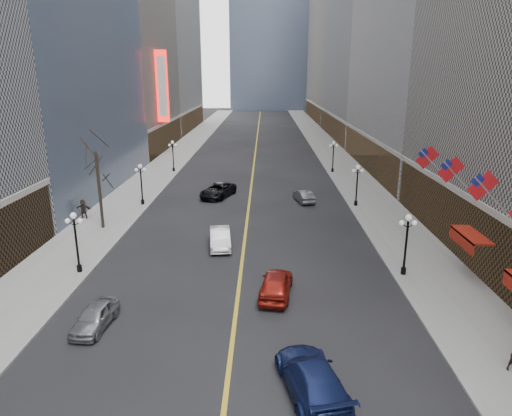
{
  "coord_description": "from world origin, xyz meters",
  "views": [
    {
      "loc": [
        1.71,
        -0.5,
        14.05
      ],
      "look_at": [
        1.31,
        20.84,
        7.78
      ],
      "focal_mm": 32.0,
      "sensor_mm": 36.0,
      "label": 1
    }
  ],
  "objects_px": {
    "streetlamp_east_1": "(407,238)",
    "car_nb_far": "(218,190)",
    "car_sb_near": "(312,378)",
    "streetlamp_west_1": "(76,236)",
    "car_nb_mid": "(220,238)",
    "car_sb_far": "(304,196)",
    "car_sb_mid": "(276,284)",
    "streetlamp_east_3": "(333,153)",
    "streetlamp_west_2": "(141,180)",
    "car_nb_near": "(95,317)",
    "streetlamp_west_3": "(173,153)",
    "streetlamp_east_2": "(357,181)"
  },
  "relations": [
    {
      "from": "streetlamp_west_1",
      "to": "streetlamp_east_3",
      "type": "bearing_deg",
      "value": 56.75
    },
    {
      "from": "streetlamp_west_3",
      "to": "car_nb_near",
      "type": "distance_m",
      "value": 43.57
    },
    {
      "from": "streetlamp_west_3",
      "to": "car_sb_far",
      "type": "xyz_separation_m",
      "value": [
        18.01,
        -16.12,
        -2.21
      ]
    },
    {
      "from": "streetlamp_west_2",
      "to": "car_nb_near",
      "type": "distance_m",
      "value": 25.73
    },
    {
      "from": "streetlamp_east_1",
      "to": "car_sb_far",
      "type": "height_order",
      "value": "streetlamp_east_1"
    },
    {
      "from": "streetlamp_east_1",
      "to": "car_nb_mid",
      "type": "height_order",
      "value": "streetlamp_east_1"
    },
    {
      "from": "streetlamp_west_3",
      "to": "streetlamp_west_1",
      "type": "bearing_deg",
      "value": -90.0
    },
    {
      "from": "car_nb_far",
      "to": "car_sb_near",
      "type": "relative_size",
      "value": 1.0
    },
    {
      "from": "streetlamp_east_3",
      "to": "car_nb_near",
      "type": "distance_m",
      "value": 47.7
    },
    {
      "from": "car_sb_far",
      "to": "car_sb_mid",
      "type": "bearing_deg",
      "value": 68.03
    },
    {
      "from": "streetlamp_west_1",
      "to": "car_sb_far",
      "type": "height_order",
      "value": "streetlamp_west_1"
    },
    {
      "from": "car_nb_far",
      "to": "car_sb_far",
      "type": "distance_m",
      "value": 10.18
    },
    {
      "from": "car_nb_near",
      "to": "car_sb_near",
      "type": "relative_size",
      "value": 0.7
    },
    {
      "from": "car_sb_far",
      "to": "car_sb_near",
      "type": "bearing_deg",
      "value": 73.13
    },
    {
      "from": "streetlamp_west_2",
      "to": "car_nb_far",
      "type": "relative_size",
      "value": 0.77
    },
    {
      "from": "streetlamp_west_1",
      "to": "car_nb_mid",
      "type": "distance_m",
      "value": 11.48
    },
    {
      "from": "streetlamp_east_1",
      "to": "streetlamp_west_2",
      "type": "bearing_deg",
      "value": 142.67
    },
    {
      "from": "streetlamp_east_2",
      "to": "streetlamp_west_1",
      "type": "distance_m",
      "value": 29.68
    },
    {
      "from": "car_nb_mid",
      "to": "car_sb_far",
      "type": "xyz_separation_m",
      "value": [
        8.21,
        14.3,
        -0.09
      ]
    },
    {
      "from": "car_nb_mid",
      "to": "car_sb_near",
      "type": "bearing_deg",
      "value": -79.35
    },
    {
      "from": "car_nb_near",
      "to": "car_nb_mid",
      "type": "xyz_separation_m",
      "value": [
        5.98,
        12.93,
        0.09
      ]
    },
    {
      "from": "car_nb_mid",
      "to": "car_nb_far",
      "type": "bearing_deg",
      "value": 89.13
    },
    {
      "from": "car_nb_far",
      "to": "car_sb_mid",
      "type": "height_order",
      "value": "car_sb_mid"
    },
    {
      "from": "streetlamp_west_1",
      "to": "car_nb_near",
      "type": "xyz_separation_m",
      "value": [
        3.82,
        -7.35,
        -2.21
      ]
    },
    {
      "from": "streetlamp_west_3",
      "to": "car_sb_near",
      "type": "relative_size",
      "value": 0.77
    },
    {
      "from": "streetlamp_east_3",
      "to": "car_sb_mid",
      "type": "xyz_separation_m",
      "value": [
        -9.29,
        -39.21,
        -2.07
      ]
    },
    {
      "from": "streetlamp_east_1",
      "to": "streetlamp_west_2",
      "type": "relative_size",
      "value": 1.0
    },
    {
      "from": "car_nb_near",
      "to": "car_sb_far",
      "type": "bearing_deg",
      "value": 67.88
    },
    {
      "from": "car_nb_near",
      "to": "car_nb_far",
      "type": "xyz_separation_m",
      "value": [
        4.2,
        29.17,
        0.12
      ]
    },
    {
      "from": "streetlamp_west_1",
      "to": "streetlamp_west_2",
      "type": "xyz_separation_m",
      "value": [
        0.0,
        18.0,
        0.0
      ]
    },
    {
      "from": "streetlamp_west_1",
      "to": "car_sb_near",
      "type": "relative_size",
      "value": 0.77
    },
    {
      "from": "streetlamp_west_2",
      "to": "streetlamp_west_3",
      "type": "bearing_deg",
      "value": 90.0
    },
    {
      "from": "streetlamp_west_2",
      "to": "car_sb_near",
      "type": "bearing_deg",
      "value": -63.02
    },
    {
      "from": "streetlamp_east_1",
      "to": "car_nb_far",
      "type": "xyz_separation_m",
      "value": [
        -15.58,
        21.82,
        -2.09
      ]
    },
    {
      "from": "streetlamp_east_2",
      "to": "streetlamp_west_3",
      "type": "height_order",
      "value": "same"
    },
    {
      "from": "streetlamp_west_3",
      "to": "car_sb_far",
      "type": "bearing_deg",
      "value": -41.83
    },
    {
      "from": "streetlamp_west_3",
      "to": "streetlamp_east_1",
      "type": "bearing_deg",
      "value": -56.75
    },
    {
      "from": "streetlamp_east_2",
      "to": "car_sb_mid",
      "type": "distance_m",
      "value": 23.25
    },
    {
      "from": "streetlamp_west_3",
      "to": "car_nb_near",
      "type": "xyz_separation_m",
      "value": [
        3.82,
        -43.35,
        -2.21
      ]
    },
    {
      "from": "car_sb_mid",
      "to": "streetlamp_east_1",
      "type": "bearing_deg",
      "value": -153.02
    },
    {
      "from": "streetlamp_west_3",
      "to": "car_sb_mid",
      "type": "height_order",
      "value": "streetlamp_west_3"
    },
    {
      "from": "streetlamp_west_2",
      "to": "car_sb_near",
      "type": "xyz_separation_m",
      "value": [
        15.72,
        -30.87,
        -2.05
      ]
    },
    {
      "from": "streetlamp_east_2",
      "to": "streetlamp_west_1",
      "type": "relative_size",
      "value": 1.0
    },
    {
      "from": "streetlamp_east_3",
      "to": "streetlamp_west_2",
      "type": "xyz_separation_m",
      "value": [
        -23.6,
        -18.0,
        0.0
      ]
    },
    {
      "from": "car_nb_near",
      "to": "car_nb_far",
      "type": "relative_size",
      "value": 0.7
    },
    {
      "from": "streetlamp_west_2",
      "to": "car_sb_mid",
      "type": "xyz_separation_m",
      "value": [
        14.31,
        -21.21,
        -2.07
      ]
    },
    {
      "from": "streetlamp_east_3",
      "to": "streetlamp_west_3",
      "type": "xyz_separation_m",
      "value": [
        -23.6,
        0.0,
        0.0
      ]
    },
    {
      "from": "car_nb_near",
      "to": "car_nb_far",
      "type": "bearing_deg",
      "value": 87.23
    },
    {
      "from": "streetlamp_west_2",
      "to": "streetlamp_west_3",
      "type": "distance_m",
      "value": 18.0
    },
    {
      "from": "car_nb_mid",
      "to": "car_sb_mid",
      "type": "height_order",
      "value": "car_sb_mid"
    }
  ]
}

